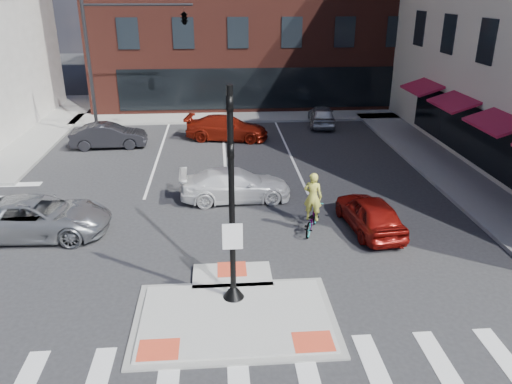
{
  "coord_description": "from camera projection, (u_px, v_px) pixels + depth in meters",
  "views": [
    {
      "loc": [
        -0.3,
        -11.59,
        8.25
      ],
      "look_at": [
        0.89,
        3.61,
        2.0
      ],
      "focal_mm": 35.0,
      "sensor_mm": 36.0,
      "label": 1
    }
  ],
  "objects": [
    {
      "name": "ground",
      "position": [
        234.0,
        309.0,
        13.84
      ],
      "size": [
        120.0,
        120.0,
        0.0
      ],
      "primitive_type": "plane",
      "color": "#28282B",
      "rests_on": "ground"
    },
    {
      "name": "refuge_island",
      "position": [
        235.0,
        313.0,
        13.58
      ],
      "size": [
        5.4,
        4.65,
        0.13
      ],
      "color": "gray",
      "rests_on": "ground"
    },
    {
      "name": "sidewalk_e",
      "position": [
        452.0,
        173.0,
        23.82
      ],
      "size": [
        3.0,
        24.0,
        0.15
      ],
      "primitive_type": "cube",
      "color": "gray",
      "rests_on": "ground"
    },
    {
      "name": "sidewalk_n",
      "position": [
        266.0,
        116.0,
        34.32
      ],
      "size": [
        26.0,
        3.0,
        0.15
      ],
      "primitive_type": "cube",
      "color": "gray",
      "rests_on": "ground"
    },
    {
      "name": "building_far_left",
      "position": [
        184.0,
        17.0,
        59.63
      ],
      "size": [
        10.0,
        12.0,
        10.0
      ],
      "primitive_type": "cube",
      "color": "slate",
      "rests_on": "ground"
    },
    {
      "name": "building_far_right",
      "position": [
        289.0,
        8.0,
        62.03
      ],
      "size": [
        12.0,
        12.0,
        12.0
      ],
      "primitive_type": "cube",
      "color": "brown",
      "rests_on": "ground"
    },
    {
      "name": "signal_pole",
      "position": [
        232.0,
        226.0,
        13.31
      ],
      "size": [
        0.6,
        0.6,
        5.98
      ],
      "color": "black",
      "rests_on": "refuge_island"
    },
    {
      "name": "mast_arm_signal",
      "position": [
        158.0,
        27.0,
        27.84
      ],
      "size": [
        6.1,
        2.24,
        8.0
      ],
      "color": "black",
      "rests_on": "ground"
    },
    {
      "name": "silver_suv",
      "position": [
        37.0,
        217.0,
        17.69
      ],
      "size": [
        5.2,
        2.54,
        1.42
      ],
      "primitive_type": "imported",
      "rotation": [
        0.0,
        0.0,
        1.54
      ],
      "color": "#A2A5A9",
      "rests_on": "ground"
    },
    {
      "name": "red_sedan",
      "position": [
        370.0,
        213.0,
        18.13
      ],
      "size": [
        1.96,
        3.99,
        1.31
      ],
      "primitive_type": "imported",
      "rotation": [
        0.0,
        0.0,
        3.25
      ],
      "color": "maroon",
      "rests_on": "ground"
    },
    {
      "name": "white_pickup",
      "position": [
        235.0,
        185.0,
        20.72
      ],
      "size": [
        4.66,
        2.06,
        1.33
      ],
      "primitive_type": "imported",
      "rotation": [
        0.0,
        0.0,
        1.62
      ],
      "color": "white",
      "rests_on": "ground"
    },
    {
      "name": "bg_car_dark",
      "position": [
        109.0,
        136.0,
        27.59
      ],
      "size": [
        4.17,
        1.64,
        1.35
      ],
      "primitive_type": "imported",
      "rotation": [
        0.0,
        0.0,
        1.62
      ],
      "color": "black",
      "rests_on": "ground"
    },
    {
      "name": "bg_car_silver",
      "position": [
        322.0,
        116.0,
        32.0
      ],
      "size": [
        1.97,
        4.03,
        1.32
      ],
      "primitive_type": "imported",
      "rotation": [
        0.0,
        0.0,
        3.03
      ],
      "color": "#B2B6BA",
      "rests_on": "ground"
    },
    {
      "name": "bg_car_red",
      "position": [
        227.0,
        128.0,
        29.06
      ],
      "size": [
        5.06,
        2.84,
        1.38
      ],
      "primitive_type": "imported",
      "rotation": [
        0.0,
        0.0,
        1.37
      ],
      "color": "maroon",
      "rests_on": "ground"
    },
    {
      "name": "cyclist",
      "position": [
        312.0,
        212.0,
        18.0
      ],
      "size": [
        1.26,
        1.9,
        2.26
      ],
      "rotation": [
        0.0,
        0.0,
        2.75
      ],
      "color": "#3F3F44",
      "rests_on": "ground"
    }
  ]
}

